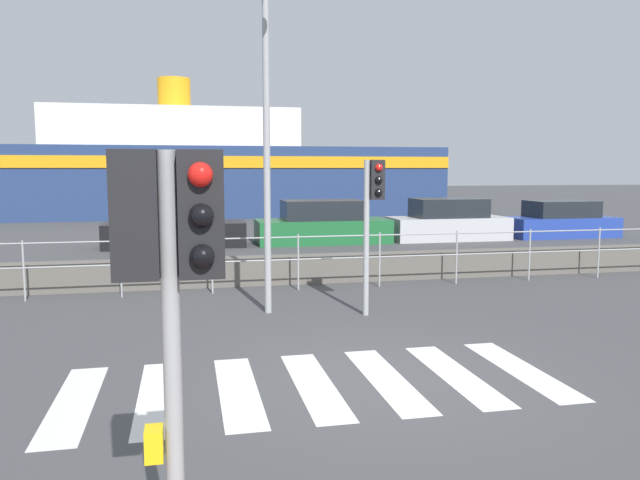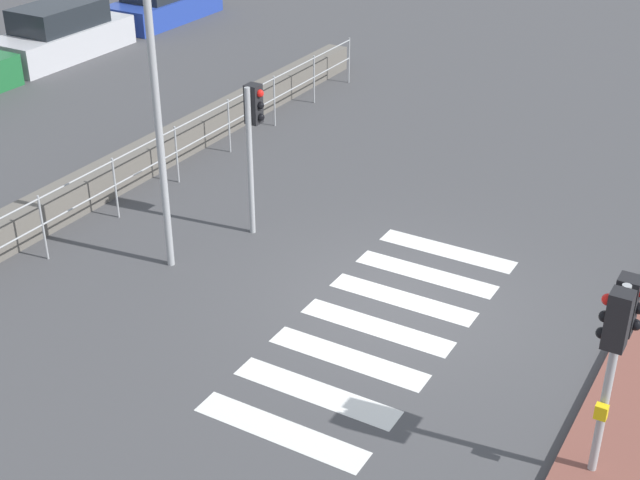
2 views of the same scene
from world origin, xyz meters
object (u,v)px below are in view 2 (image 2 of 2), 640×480
at_px(parked_car_blue, 163,2).
at_px(streetlamp, 165,48).
at_px(traffic_light_near, 618,332).
at_px(parked_car_silver, 61,34).
at_px(traffic_light_far, 253,126).

bearing_deg(parked_car_blue, streetlamp, -140.17).
bearing_deg(parked_car_blue, traffic_light_near, -128.34).
distance_m(parked_car_silver, parked_car_blue, 4.53).
distance_m(streetlamp, parked_car_blue, 16.43).
distance_m(traffic_light_near, parked_car_silver, 19.91).
height_order(streetlamp, parked_car_blue, streetlamp).
bearing_deg(traffic_light_far, traffic_light_near, -115.17).
bearing_deg(traffic_light_far, parked_car_blue, 45.01).
xyz_separation_m(streetlamp, parked_car_silver, (7.85, 10.33, -3.11)).
xyz_separation_m(traffic_light_far, streetlamp, (-1.76, 0.30, 1.76)).
distance_m(traffic_light_far, streetlamp, 2.50).
distance_m(traffic_light_far, parked_car_silver, 12.32).
relative_size(traffic_light_near, parked_car_silver, 0.63).
xyz_separation_m(traffic_light_near, traffic_light_far, (3.25, 6.90, -0.08)).
height_order(traffic_light_near, parked_car_silver, traffic_light_near).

